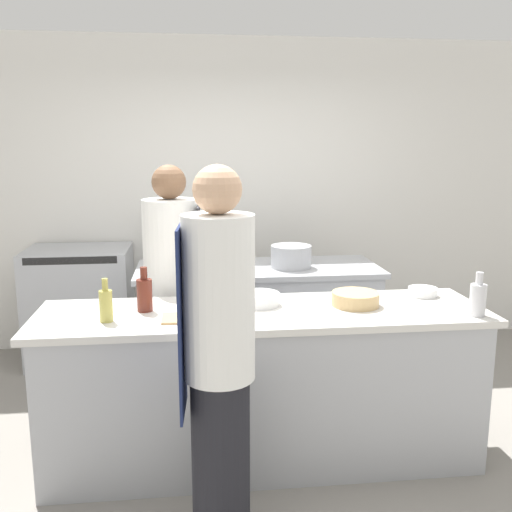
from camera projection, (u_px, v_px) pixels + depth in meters
ground_plane at (263, 456)px, 3.47m from camera, size 16.00×16.00×0.00m
wall_back at (234, 195)px, 5.27m from camera, size 8.00×0.06×2.80m
prep_counter at (263, 385)px, 3.38m from camera, size 2.59×0.72×0.92m
pass_counter at (258, 323)px, 4.54m from camera, size 1.89×0.75×0.92m
oven_range at (81, 305)px, 4.93m from camera, size 0.86×0.64×0.99m
chef_at_prep_near at (219, 359)px, 2.59m from camera, size 0.34×0.33×1.78m
chef_at_stove at (173, 294)px, 3.85m from camera, size 0.39×0.37×1.74m
bottle_olive_oil at (106, 305)px, 3.06m from camera, size 0.07×0.07×0.24m
bottle_vinegar at (145, 294)px, 3.25m from camera, size 0.09×0.09×0.26m
bottle_wine at (478, 299)px, 3.17m from camera, size 0.09×0.09×0.25m
bowl_mixing_large at (355, 299)px, 3.37m from camera, size 0.28×0.28×0.08m
bowl_prep_small at (259, 299)px, 3.38m from camera, size 0.24×0.24×0.07m
bowl_ceramic_blue at (423, 292)px, 3.59m from camera, size 0.18×0.18×0.05m
bowl_wooden_salad at (203, 299)px, 3.42m from camera, size 0.26×0.26×0.06m
cutting_board at (190, 318)px, 3.13m from camera, size 0.30×0.20×0.01m
stockpot at (291, 256)px, 4.40m from camera, size 0.31×0.31×0.17m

